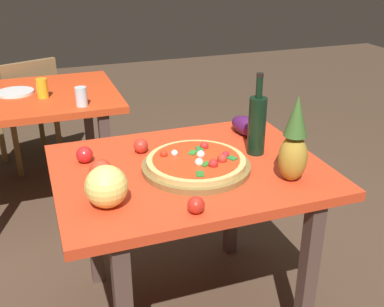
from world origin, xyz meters
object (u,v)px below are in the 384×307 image
Objects in this scene: tomato_at_corner at (141,146)px; eggplant at (247,126)px; drinking_glass_juice at (42,88)px; drinking_glass_water at (81,97)px; display_table at (189,188)px; background_table at (33,112)px; pizza at (197,161)px; dinner_plate at (15,92)px; bell_pepper at (101,172)px; tomato_near_board at (84,155)px; melon at (106,186)px; dining_chair at (29,108)px; wine_bottle at (257,124)px; pineapple_left at (294,143)px; tomato_by_bottle at (196,205)px; pizza_board at (196,167)px; knife_utensil at (39,91)px.

eggplant is at bearing 2.99° from tomato_at_corner.
drinking_glass_juice is 1.07× the size of drinking_glass_water.
background_table is (-0.58, 1.25, -0.01)m from display_table.
dinner_plate is at bearing 116.91° from pizza.
display_table is 1.38m from background_table.
tomato_near_board is (-0.04, 0.21, -0.01)m from bell_pepper.
bell_pepper is at bearing 177.75° from pizza.
display_table is at bearing -71.59° from drinking_glass_water.
melon is at bearing -93.15° from drinking_glass_water.
pizza is 0.44m from eggplant.
dining_chair is 3.86× the size of dinner_plate.
pizza is 2.66× the size of melon.
wine_bottle is 0.69m from bell_pepper.
pineapple_left is 1.65m from drinking_glass_juice.
display_table is 0.46m from tomato_near_board.
eggplant is at bearing -46.00° from drinking_glass_water.
pizza is 2.02× the size of eggplant.
melon is 1.40× the size of drinking_glass_water.
tomato_by_bottle is (-0.43, -0.11, -0.12)m from pineapple_left.
tomato_by_bottle is at bearing -110.18° from pizza_board.
eggplant is (0.98, -1.67, 0.33)m from dining_chair.
tomato_near_board reaches higher than pizza_board.
tomato_by_bottle is at bearing -74.86° from drinking_glass_juice.
drinking_glass_water is at bearing 108.77° from pizza.
eggplant is 1.29m from drinking_glass_juice.
background_table is 1.41m from eggplant.
wine_bottle is 2.36× the size of melon.
dining_chair is 13.87× the size of tomato_by_bottle.
melon is at bearing -151.88° from display_table.
display_table is at bearing -63.55° from knife_utensil.
tomato_at_corner is at bearing 95.74° from tomato_by_bottle.
background_table is at bearing 114.86° from pizza.
pizza is 1.03m from drinking_glass_water.
eggplant is at bearing -46.18° from dinner_plate.
dinner_plate is (-0.51, 1.11, -0.02)m from tomato_at_corner.
pizza is at bearing -142.82° from eggplant.
drinking_glass_water is (0.05, 0.96, 0.01)m from bell_pepper.
pizza is 0.38m from bell_pepper.
drinking_glass_water reaches higher than tomato_near_board.
melon is at bearing -157.36° from pizza_board.
eggplant reaches higher than knife_utensil.
drinking_glass_water reaches higher than eggplant.
pineapple_left is (0.32, -0.21, 0.11)m from pizza.
display_table is at bearing -65.21° from background_table.
pizza reaches higher than dinner_plate.
eggplant reaches higher than background_table.
pizza_board reaches higher than dinner_plate.
tomato_near_board is at bearing 152.13° from pizza.
pizza is 0.48m from tomato_near_board.
pizza_board is at bearing -27.87° from tomato_near_board.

